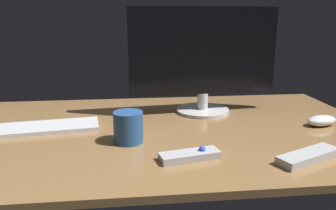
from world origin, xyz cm
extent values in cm
cube|color=olive|center=(0.00, 0.00, 1.00)|extent=(140.00, 84.00, 2.00)
cylinder|color=silver|center=(15.92, 17.76, 2.60)|extent=(20.10, 20.10, 1.19)
cylinder|color=silver|center=(15.92, 17.76, 6.29)|extent=(4.03, 4.03, 6.20)
cube|color=black|center=(15.92, 17.76, 25.19)|extent=(55.69, 8.58, 31.61)
cube|color=silver|center=(-41.72, 2.83, 2.70)|extent=(40.07, 17.41, 1.40)
ellipsoid|color=silver|center=(52.17, -3.10, 3.76)|extent=(11.85, 8.06, 3.52)
cube|color=#B7B7BC|center=(3.43, -24.82, 2.96)|extent=(16.47, 8.19, 1.93)
sphere|color=blue|center=(6.81, -24.11, 4.24)|extent=(1.80, 1.80, 1.80)
cube|color=#B7B7BC|center=(33.52, -28.89, 3.08)|extent=(19.49, 12.65, 2.17)
cylinder|color=#28518C|center=(-12.24, -10.96, 6.58)|extent=(8.60, 8.60, 9.16)
camera|label=1|loc=(-11.08, -103.24, 37.97)|focal=35.67mm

